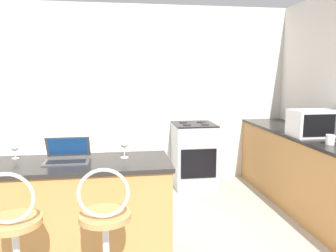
{
  "coord_description": "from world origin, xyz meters",
  "views": [
    {
      "loc": [
        -0.04,
        -2.1,
        1.64
      ],
      "look_at": [
        0.53,
        1.64,
        1.02
      ],
      "focal_mm": 35.0,
      "sensor_mm": 36.0,
      "label": 1
    }
  ],
  "objects_px": {
    "bar_stool_far": "(106,247)",
    "microwave": "(314,123)",
    "wine_glass_short": "(124,145)",
    "stove_range": "(194,155)",
    "wine_glass_tall": "(15,148)",
    "mug_white": "(330,140)",
    "laptop": "(67,155)"
  },
  "relations": [
    {
      "from": "microwave",
      "to": "stove_range",
      "type": "distance_m",
      "value": 1.71
    },
    {
      "from": "stove_range",
      "to": "wine_glass_tall",
      "type": "height_order",
      "value": "wine_glass_tall"
    },
    {
      "from": "bar_stool_far",
      "to": "stove_range",
      "type": "relative_size",
      "value": 1.15
    },
    {
      "from": "mug_white",
      "to": "stove_range",
      "type": "bearing_deg",
      "value": 124.11
    },
    {
      "from": "laptop",
      "to": "wine_glass_tall",
      "type": "height_order",
      "value": "laptop"
    },
    {
      "from": "stove_range",
      "to": "wine_glass_short",
      "type": "relative_size",
      "value": 5.9
    },
    {
      "from": "bar_stool_far",
      "to": "microwave",
      "type": "height_order",
      "value": "microwave"
    },
    {
      "from": "bar_stool_far",
      "to": "microwave",
      "type": "relative_size",
      "value": 2.03
    },
    {
      "from": "laptop",
      "to": "mug_white",
      "type": "xyz_separation_m",
      "value": [
        2.54,
        0.25,
        0.0
      ]
    },
    {
      "from": "bar_stool_far",
      "to": "laptop",
      "type": "relative_size",
      "value": 2.98
    },
    {
      "from": "bar_stool_far",
      "to": "stove_range",
      "type": "xyz_separation_m",
      "value": [
        1.16,
        2.47,
        -0.05
      ]
    },
    {
      "from": "bar_stool_far",
      "to": "wine_glass_short",
      "type": "distance_m",
      "value": 0.89
    },
    {
      "from": "wine_glass_tall",
      "to": "mug_white",
      "type": "bearing_deg",
      "value": 2.03
    },
    {
      "from": "laptop",
      "to": "wine_glass_short",
      "type": "height_order",
      "value": "laptop"
    },
    {
      "from": "mug_white",
      "to": "laptop",
      "type": "bearing_deg",
      "value": -174.37
    },
    {
      "from": "bar_stool_far",
      "to": "microwave",
      "type": "distance_m",
      "value": 2.73
    },
    {
      "from": "wine_glass_short",
      "to": "mug_white",
      "type": "bearing_deg",
      "value": 5.99
    },
    {
      "from": "bar_stool_far",
      "to": "wine_glass_tall",
      "type": "bearing_deg",
      "value": 133.28
    },
    {
      "from": "bar_stool_far",
      "to": "stove_range",
      "type": "distance_m",
      "value": 2.73
    },
    {
      "from": "bar_stool_far",
      "to": "mug_white",
      "type": "height_order",
      "value": "bar_stool_far"
    },
    {
      "from": "bar_stool_far",
      "to": "wine_glass_short",
      "type": "height_order",
      "value": "wine_glass_short"
    },
    {
      "from": "bar_stool_far",
      "to": "microwave",
      "type": "bearing_deg",
      "value": 30.46
    },
    {
      "from": "stove_range",
      "to": "wine_glass_short",
      "type": "height_order",
      "value": "wine_glass_short"
    },
    {
      "from": "microwave",
      "to": "stove_range",
      "type": "height_order",
      "value": "microwave"
    },
    {
      "from": "laptop",
      "to": "microwave",
      "type": "xyz_separation_m",
      "value": [
        2.63,
        0.68,
        0.1
      ]
    },
    {
      "from": "stove_range",
      "to": "wine_glass_short",
      "type": "bearing_deg",
      "value": -119.99
    },
    {
      "from": "stove_range",
      "to": "mug_white",
      "type": "relative_size",
      "value": 8.93
    },
    {
      "from": "microwave",
      "to": "stove_range",
      "type": "bearing_deg",
      "value": 135.56
    },
    {
      "from": "microwave",
      "to": "wine_glass_tall",
      "type": "height_order",
      "value": "microwave"
    },
    {
      "from": "wine_glass_short",
      "to": "mug_white",
      "type": "distance_m",
      "value": 2.08
    },
    {
      "from": "bar_stool_far",
      "to": "laptop",
      "type": "bearing_deg",
      "value": 115.55
    },
    {
      "from": "stove_range",
      "to": "mug_white",
      "type": "distance_m",
      "value": 1.94
    }
  ]
}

